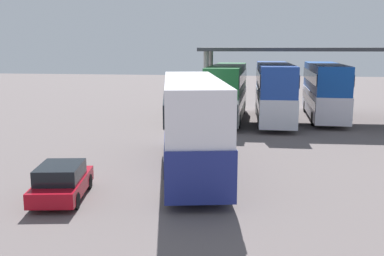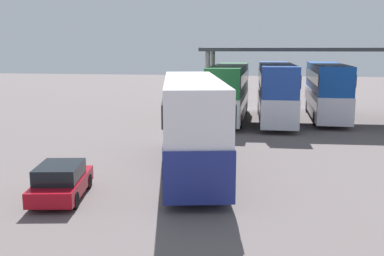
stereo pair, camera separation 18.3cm
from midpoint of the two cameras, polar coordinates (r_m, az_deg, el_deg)
name	(u,v)px [view 1 (the left image)]	position (r m, az deg, el deg)	size (l,w,h in m)	color
ground_plane	(181,188)	(18.10, -1.69, -7.68)	(140.00, 140.00, 0.00)	#645A5A
double_decker_main	(192,121)	(19.97, -0.26, 0.91)	(4.55, 11.18, 4.23)	navy
parked_hatchback	(62,182)	(17.34, -16.71, -6.63)	(2.25, 3.87, 1.35)	#A60B19
double_decker_near_canopy	(227,90)	(34.14, 4.42, 4.86)	(2.65, 11.12, 4.23)	silver
double_decker_mid_row	(274,90)	(34.19, 10.35, 4.85)	(2.74, 11.57, 4.36)	silver
double_decker_far_right	(324,89)	(36.39, 16.54, 4.86)	(2.68, 11.14, 4.29)	silver
depot_canopy	(350,52)	(35.12, 19.56, 9.22)	(22.43, 7.91, 5.54)	#33353A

